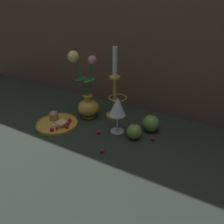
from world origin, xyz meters
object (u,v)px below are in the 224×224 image
Objects in this scene: vase at (87,100)px; apple_beside_vase at (134,132)px; wine_glass at (118,108)px; apple_near_glass at (151,123)px; plate_with_pastries at (57,122)px; candlestick at (115,92)px.

apple_beside_vase is (0.29, -0.06, -0.06)m from vase.
wine_glass is 0.18m from apple_near_glass.
plate_with_pastries is (-0.09, -0.14, -0.08)m from vase.
candlestick is at bearing 30.30° from vase.
plate_with_pastries is at bearing -120.99° from vase.
plate_with_pastries is 2.56× the size of apple_beside_vase.
wine_glass is 2.23× the size of apple_beside_vase.
vase is 0.92× the size of candlestick.
candlestick is 4.68× the size of apple_beside_vase.
vase is at bearing -174.70° from apple_near_glass.
plate_with_pastries is at bearing -157.56° from apple_near_glass.
plate_with_pastries is 0.32m from candlestick.
wine_glass reaches higher than plate_with_pastries.
apple_near_glass is (0.34, 0.03, -0.06)m from vase.
plate_with_pastries is at bearing -134.10° from candlestick.
apple_beside_vase is at bearing -8.26° from wine_glass.
candlestick is at bearing 141.91° from apple_beside_vase.
apple_near_glass is at bearing 22.44° from plate_with_pastries.
vase is 0.15m from candlestick.
vase reaches higher than wine_glass.
vase reaches higher than apple_near_glass.
vase is 3.74× the size of apple_near_glass.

